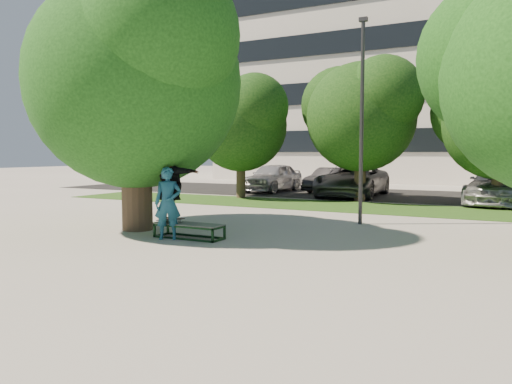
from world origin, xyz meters
The scene contains 16 objects.
ground centered at (0.00, 0.00, 0.00)m, with size 120.00×120.00×0.00m, color gray.
grass_strip centered at (1.00, 9.50, 0.01)m, with size 30.00×4.00×0.02m, color #214012.
asphalt_strip centered at (0.00, 16.00, 0.01)m, with size 40.00×8.00×0.01m, color black.
tree_left centered at (-4.29, 1.09, 4.42)m, with size 6.96×5.95×7.12m.
bg_tree_left centered at (-6.57, 11.07, 3.73)m, with size 5.28×4.51×5.77m.
bg_tree_mid centered at (-1.08, 12.08, 4.02)m, with size 5.76×4.92×6.24m.
bg_tree_right centered at (4.43, 11.57, 3.49)m, with size 5.04×4.31×5.43m.
lamppost centered at (1.00, 5.00, 3.15)m, with size 0.25×0.15×6.11m.
office_building centered at (-2.00, 31.98, 8.00)m, with size 30.00×14.12×16.00m.
grind_box centered at (-2.12, 0.53, 0.19)m, with size 1.80×0.60×0.38m.
skater_rig centered at (-2.70, 0.53, 1.24)m, with size 1.96×0.62×1.66m.
bystander centered at (-2.50, 0.18, 0.90)m, with size 0.66×0.43×1.81m, color navy.
car_silver_a centered at (-6.86, 15.25, 0.80)m, with size 1.88×4.67×1.59m, color #B3B2B7.
car_dark centered at (-3.97, 16.50, 0.67)m, with size 1.41×4.05×1.33m, color black.
car_grey centered at (-2.00, 14.21, 0.81)m, with size 2.69×5.84×1.62m, color #4F4F54.
car_silver_b centered at (4.59, 13.50, 0.80)m, with size 2.23×5.48×1.59m, color #ADADB2.
Camera 1 is at (5.13, -9.71, 2.15)m, focal length 35.00 mm.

